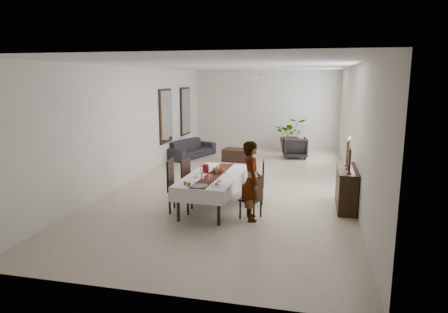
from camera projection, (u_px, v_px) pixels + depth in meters
floor at (238, 183)px, 11.17m from camera, size 6.00×12.00×0.00m
ceiling at (239, 66)px, 10.55m from camera, size 6.00×12.00×0.02m
wall_back at (266, 109)px, 16.59m from camera, size 6.00×0.02×3.20m
wall_front at (150, 180)px, 5.12m from camera, size 6.00×0.02×3.20m
wall_left at (137, 123)px, 11.52m from camera, size 0.02×12.00×3.20m
wall_right at (354, 129)px, 10.19m from camera, size 0.02×12.00×3.20m
dining_table_top at (214, 176)px, 8.98m from camera, size 1.06×2.38×0.05m
table_leg_fl at (178, 205)px, 8.10m from camera, size 0.07×0.07×0.68m
table_leg_fr at (219, 209)px, 7.88m from camera, size 0.07×0.07×0.68m
table_leg_bl at (210, 179)px, 10.21m from camera, size 0.07×0.07×0.68m
table_leg_br at (243, 181)px, 9.99m from camera, size 0.07×0.07×0.68m
tablecloth_top at (214, 175)px, 8.97m from camera, size 1.24×2.56×0.01m
tablecloth_drape_left at (190, 179)px, 9.14m from camera, size 0.10×2.52×0.29m
tablecloth_drape_right at (239, 183)px, 8.85m from camera, size 0.10×2.52×0.29m
tablecloth_drape_near at (196, 197)px, 7.81m from camera, size 1.15×0.05×0.29m
tablecloth_drape_far at (228, 169)px, 10.18m from camera, size 1.15×0.05×0.29m
table_runner at (214, 175)px, 8.97m from camera, size 0.43×2.45×0.00m
red_pitcher at (206, 169)px, 9.15m from camera, size 0.15×0.15×0.20m
pitcher_handle at (202, 168)px, 9.17m from camera, size 0.12×0.02×0.12m
wine_glass_near at (211, 178)px, 8.32m from camera, size 0.07×0.07×0.17m
wine_glass_mid at (202, 177)px, 8.47m from camera, size 0.07×0.07×0.17m
wine_glass_far at (217, 171)px, 8.99m from camera, size 0.07×0.07×0.17m
teacup_right at (219, 181)px, 8.33m from camera, size 0.09×0.09×0.06m
saucer_right at (219, 182)px, 8.34m from camera, size 0.15×0.15×0.01m
teacup_left at (197, 176)px, 8.72m from camera, size 0.09×0.09×0.06m
saucer_left at (197, 177)px, 8.72m from camera, size 0.15×0.15×0.01m
plate_near_right at (217, 185)px, 8.05m from camera, size 0.23×0.23×0.01m
bread_near_right at (217, 184)px, 8.05m from camera, size 0.09×0.09×0.09m
plate_near_left at (191, 182)px, 8.35m from camera, size 0.23×0.23×0.01m
plate_far_left at (208, 169)px, 9.56m from camera, size 0.23×0.23×0.01m
serving_tray at (199, 186)px, 8.00m from camera, size 0.35×0.35×0.02m
jam_jar_a at (189, 184)px, 8.02m from camera, size 0.06×0.06×0.07m
jam_jar_b at (185, 183)px, 8.10m from camera, size 0.06×0.06×0.07m
fruit_basket at (219, 170)px, 9.18m from camera, size 0.29×0.29×0.10m
fruit_red at (220, 167)px, 9.17m from camera, size 0.09×0.09×0.09m
fruit_green at (218, 167)px, 9.20m from camera, size 0.08×0.08×0.08m
fruit_yellow at (218, 168)px, 9.12m from camera, size 0.08×0.08×0.08m
chair_right_near_seat at (251, 199)px, 8.28m from camera, size 0.49×0.49×0.04m
chair_right_near_leg_fl at (254, 213)px, 8.11m from camera, size 0.05×0.05×0.38m
chair_right_near_leg_fr at (261, 208)px, 8.37m from camera, size 0.05×0.05×0.38m
chair_right_near_leg_bl at (240, 210)px, 8.27m from camera, size 0.05×0.05×0.38m
chair_right_near_leg_br at (247, 206)px, 8.54m from camera, size 0.05×0.05×0.38m
chair_right_near_back at (258, 188)px, 8.14m from camera, size 0.16×0.38×0.49m
chair_right_far_seat at (255, 184)px, 9.31m from camera, size 0.48×0.48×0.05m
chair_right_far_leg_fl at (262, 196)px, 9.17m from camera, size 0.05×0.05×0.42m
chair_right_far_leg_fr at (262, 192)px, 9.51m from camera, size 0.05×0.05×0.42m
chair_right_far_leg_bl at (247, 196)px, 9.20m from camera, size 0.05×0.05×0.42m
chair_right_far_leg_br at (247, 192)px, 9.54m from camera, size 0.05×0.05×0.42m
chair_right_far_back at (263, 172)px, 9.23m from camera, size 0.10×0.43×0.54m
chair_left_near_seat at (181, 189)px, 8.67m from camera, size 0.54×0.54×0.06m
chair_left_near_leg_fl at (174, 198)px, 8.94m from camera, size 0.05×0.05×0.48m
chair_left_near_leg_fr at (170, 203)px, 8.55m from camera, size 0.05×0.05×0.48m
chair_left_near_leg_bl at (192, 199)px, 8.89m from camera, size 0.05×0.05×0.48m
chair_left_near_leg_br at (188, 204)px, 8.51m from camera, size 0.05×0.05×0.48m
chair_left_near_back at (170, 174)px, 8.63m from camera, size 0.10×0.49×0.62m
chair_left_far_seat at (193, 182)px, 9.57m from camera, size 0.49×0.49×0.05m
chair_left_far_leg_fl at (190, 189)px, 9.83m from camera, size 0.05×0.05×0.40m
chair_left_far_leg_fr at (183, 192)px, 9.54m from camera, size 0.05×0.05×0.40m
chair_left_far_leg_bl at (202, 190)px, 9.69m from camera, size 0.05×0.05×0.40m
chair_left_far_leg_br at (195, 194)px, 9.39m from camera, size 0.05×0.05×0.40m
chair_left_far_back at (186, 170)px, 9.59m from camera, size 0.13×0.41×0.52m
woman at (251, 181)px, 8.13m from camera, size 0.55×0.69×1.64m
sideboard_body at (346, 189)px, 8.96m from camera, size 0.39×1.47×0.88m
sideboard_top at (347, 169)px, 8.88m from camera, size 0.43×1.53×0.03m
candlestick_near_base at (349, 173)px, 8.36m from camera, size 0.10×0.10×0.03m
candlestick_near_shaft at (350, 161)px, 8.31m from camera, size 0.05×0.05×0.49m
candlestick_near_candle at (351, 148)px, 8.25m from camera, size 0.04×0.04×0.08m
candlestick_mid_base at (348, 169)px, 8.73m from camera, size 0.10×0.10×0.03m
candlestick_mid_shaft at (349, 154)px, 8.67m from camera, size 0.05×0.05×0.64m
candlestick_mid_candle at (350, 138)px, 8.60m from camera, size 0.04×0.04×0.08m
candlestick_far_base at (347, 165)px, 9.10m from camera, size 0.10×0.10×0.03m
candlestick_far_shaft at (347, 153)px, 9.05m from camera, size 0.05×0.05×0.54m
candlestick_far_candle at (348, 140)px, 8.99m from camera, size 0.04×0.04×0.08m
sofa at (191, 149)px, 14.75m from camera, size 1.51×2.31×0.63m
armchair at (295, 148)px, 14.56m from camera, size 0.95×0.97×0.77m
coffee_table at (237, 155)px, 14.05m from camera, size 1.02×0.74×0.43m
potted_plant at (291, 135)px, 15.74m from camera, size 1.37×1.23×1.35m
mirror_frame_near at (166, 116)px, 13.61m from camera, size 0.06×1.05×1.85m
mirror_glass_near at (167, 116)px, 13.61m from camera, size 0.01×0.90×1.70m
mirror_frame_far at (185, 111)px, 15.62m from camera, size 0.06×1.05×1.85m
mirror_glass_far at (186, 111)px, 15.61m from camera, size 0.01×0.90×1.70m
fan_rod at (256, 71)px, 13.43m from camera, size 0.04×0.04×0.20m
fan_hub at (256, 77)px, 13.47m from camera, size 0.16×0.16×0.08m
fan_blade_n at (257, 77)px, 13.81m from camera, size 0.10×0.55×0.01m
fan_blade_s at (254, 77)px, 13.14m from camera, size 0.10×0.55×0.01m
fan_blade_e at (266, 77)px, 13.40m from camera, size 0.55×0.10×0.01m
fan_blade_w at (245, 77)px, 13.55m from camera, size 0.55×0.10×0.01m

